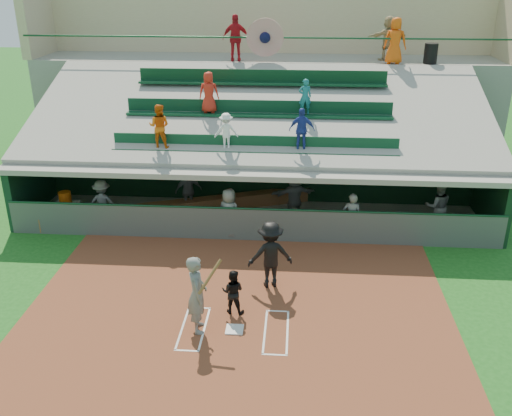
# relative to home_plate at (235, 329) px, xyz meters

# --- Properties ---
(ground) EXTENTS (100.00, 100.00, 0.00)m
(ground) POSITION_rel_home_plate_xyz_m (0.00, 0.00, -0.04)
(ground) COLOR #185517
(ground) RESTS_ON ground
(dirt_slab) EXTENTS (11.00, 9.00, 0.02)m
(dirt_slab) POSITION_rel_home_plate_xyz_m (0.00, 0.50, -0.03)
(dirt_slab) COLOR brown
(dirt_slab) RESTS_ON ground
(home_plate) EXTENTS (0.43, 0.43, 0.03)m
(home_plate) POSITION_rel_home_plate_xyz_m (0.00, 0.00, 0.00)
(home_plate) COLOR silver
(home_plate) RESTS_ON dirt_slab
(batters_box_chalk) EXTENTS (2.65, 1.85, 0.01)m
(batters_box_chalk) POSITION_rel_home_plate_xyz_m (0.00, 0.00, -0.01)
(batters_box_chalk) COLOR white
(batters_box_chalk) RESTS_ON dirt_slab
(dugout_floor) EXTENTS (16.00, 3.50, 0.04)m
(dugout_floor) POSITION_rel_home_plate_xyz_m (0.00, 6.75, -0.02)
(dugout_floor) COLOR #99958B
(dugout_floor) RESTS_ON ground
(concourse_slab) EXTENTS (20.00, 3.00, 4.60)m
(concourse_slab) POSITION_rel_home_plate_xyz_m (0.00, 13.50, 2.26)
(concourse_slab) COLOR gray
(concourse_slab) RESTS_ON ground
(grandstand) EXTENTS (20.40, 10.40, 7.80)m
(grandstand) POSITION_rel_home_plate_xyz_m (-0.01, 10.51, 2.23)
(grandstand) COLOR #535853
(grandstand) RESTS_ON ground
(batter_at_plate) EXTENTS (0.95, 0.83, 2.00)m
(batter_at_plate) POSITION_rel_home_plate_xyz_m (-0.89, -0.02, 0.99)
(batter_at_plate) COLOR #5E615C
(batter_at_plate) RESTS_ON dirt_slab
(catcher) EXTENTS (0.63, 0.52, 1.21)m
(catcher) POSITION_rel_home_plate_xyz_m (-0.13, 0.79, 0.59)
(catcher) COLOR black
(catcher) RESTS_ON dirt_slab
(home_umpire) EXTENTS (1.37, 0.98, 1.92)m
(home_umpire) POSITION_rel_home_plate_xyz_m (0.76, 2.20, 0.95)
(home_umpire) COLOR black
(home_umpire) RESTS_ON dirt_slab
(dugout_bench) EXTENTS (15.04, 6.12, 0.48)m
(dugout_bench) POSITION_rel_home_plate_xyz_m (0.27, 8.02, 0.24)
(dugout_bench) COLOR #976137
(dugout_bench) RESTS_ON dugout_floor
(white_table) EXTENTS (0.85, 0.68, 0.70)m
(white_table) POSITION_rel_home_plate_xyz_m (-6.49, 5.96, 0.35)
(white_table) COLOR silver
(white_table) RESTS_ON dugout_floor
(water_cooler) EXTENTS (0.41, 0.41, 0.41)m
(water_cooler) POSITION_rel_home_plate_xyz_m (-6.48, 5.91, 0.91)
(water_cooler) COLOR #C7500B
(water_cooler) RESTS_ON white_table
(dugout_player_a) EXTENTS (1.11, 0.72, 1.63)m
(dugout_player_a) POSITION_rel_home_plate_xyz_m (-5.11, 5.75, 0.82)
(dugout_player_a) COLOR #535651
(dugout_player_a) RESTS_ON dugout_floor
(dugout_player_b) EXTENTS (1.04, 0.75, 1.64)m
(dugout_player_b) POSITION_rel_home_plate_xyz_m (-2.42, 7.09, 0.83)
(dugout_player_b) COLOR #585B56
(dugout_player_b) RESTS_ON dugout_floor
(dugout_player_c) EXTENTS (0.94, 0.79, 1.65)m
(dugout_player_c) POSITION_rel_home_plate_xyz_m (-0.74, 5.22, 0.83)
(dugout_player_c) COLOR #5F625C
(dugout_player_c) RESTS_ON dugout_floor
(dugout_player_d) EXTENTS (1.65, 0.95, 1.70)m
(dugout_player_d) POSITION_rel_home_plate_xyz_m (1.36, 6.84, 0.85)
(dugout_player_d) COLOR #5C5E59
(dugout_player_d) RESTS_ON dugout_floor
(dugout_player_e) EXTENTS (0.63, 0.45, 1.62)m
(dugout_player_e) POSITION_rel_home_plate_xyz_m (3.21, 5.21, 0.81)
(dugout_player_e) COLOR #5A5C56
(dugout_player_e) RESTS_ON dugout_floor
(dugout_player_f) EXTENTS (0.86, 0.67, 1.75)m
(dugout_player_f) POSITION_rel_home_plate_xyz_m (6.12, 6.14, 0.88)
(dugout_player_f) COLOR #575954
(dugout_player_f) RESTS_ON dugout_floor
(trash_bin) EXTENTS (0.53, 0.53, 0.80)m
(trash_bin) POSITION_rel_home_plate_xyz_m (6.66, 12.32, 4.96)
(trash_bin) COLOR black
(trash_bin) RESTS_ON concourse_slab
(concourse_staff_a) EXTENTS (1.12, 0.54, 1.86)m
(concourse_staff_a) POSITION_rel_home_plate_xyz_m (-1.21, 12.35, 5.50)
(concourse_staff_a) COLOR #B3141E
(concourse_staff_a) RESTS_ON concourse_slab
(concourse_staff_b) EXTENTS (1.01, 0.81, 1.81)m
(concourse_staff_b) POSITION_rel_home_plate_xyz_m (5.16, 12.06, 5.47)
(concourse_staff_b) COLOR #E5540D
(concourse_staff_b) RESTS_ON concourse_slab
(concourse_staff_c) EXTENTS (1.74, 0.97, 1.79)m
(concourse_staff_c) POSITION_rel_home_plate_xyz_m (5.05, 13.13, 5.46)
(concourse_staff_c) COLOR tan
(concourse_staff_c) RESTS_ON concourse_slab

